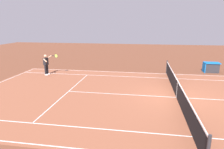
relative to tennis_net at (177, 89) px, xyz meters
The scene contains 6 objects.
ground_plane 0.49m from the tennis_net, ahead, with size 60.00×60.00×0.00m, color brown.
court_slab 0.49m from the tennis_net, ahead, with size 24.20×11.40×0.00m, color #935138.
court_line_markings 0.49m from the tennis_net, ahead, with size 23.85×11.05×0.01m.
tennis_net is the anchor object (origin of this frame).
tennis_player_near 10.33m from the tennis_net, 20.79° to the right, with size 1.14×0.76×1.70m.
equipment_cart_tarped 7.69m from the tennis_net, 119.13° to the right, with size 1.25×0.84×0.85m.
Camera 1 is at (1.87, 11.09, 4.05)m, focal length 32.15 mm.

